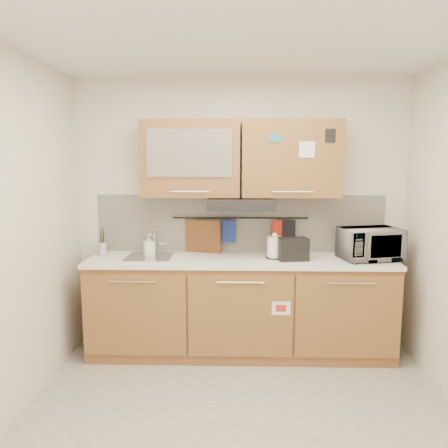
{
  "coord_description": "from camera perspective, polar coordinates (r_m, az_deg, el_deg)",
  "views": [
    {
      "loc": [
        -0.05,
        -2.76,
        1.82
      ],
      "look_at": [
        -0.15,
        1.05,
        1.26
      ],
      "focal_mm": 35.0,
      "sensor_mm": 36.0,
      "label": 1
    }
  ],
  "objects": [
    {
      "name": "soap_bottle",
      "position": [
        4.21,
        -9.79,
        -2.69
      ],
      "size": [
        0.12,
        0.12,
        0.2
      ],
      "primitive_type": "imported",
      "rotation": [
        0.0,
        0.0,
        0.37
      ],
      "color": "#999999",
      "rests_on": "countertop"
    },
    {
      "name": "base_cabinet",
      "position": [
        4.2,
        2.12,
        -11.32
      ],
      "size": [
        2.8,
        0.64,
        0.88
      ],
      "color": "#9C6837",
      "rests_on": "floor"
    },
    {
      "name": "cutting_board",
      "position": [
        4.28,
        -2.77,
        -2.4
      ],
      "size": [
        0.35,
        0.12,
        0.44
      ],
      "primitive_type": "cube",
      "rotation": [
        0.0,
        0.0,
        -0.26
      ],
      "color": "brown",
      "rests_on": "utensil_rail"
    },
    {
      "name": "countertop",
      "position": [
        4.06,
        2.15,
        -4.75
      ],
      "size": [
        2.82,
        0.62,
        0.04
      ],
      "primitive_type": "cube",
      "color": "white",
      "rests_on": "base_cabinet"
    },
    {
      "name": "toaster",
      "position": [
        4.0,
        8.98,
        -3.22
      ],
      "size": [
        0.29,
        0.19,
        0.2
      ],
      "rotation": [
        0.0,
        0.0,
        0.13
      ],
      "color": "black",
      "rests_on": "countertop"
    },
    {
      "name": "floor",
      "position": [
        3.31,
        2.29,
        -25.04
      ],
      "size": [
        3.2,
        3.2,
        0.0
      ],
      "primitive_type": "plane",
      "color": "#9E9993",
      "rests_on": "ground"
    },
    {
      "name": "kettle",
      "position": [
        4.06,
        6.62,
        -3.14
      ],
      "size": [
        0.17,
        0.15,
        0.24
      ],
      "rotation": [
        0.0,
        0.0,
        0.13
      ],
      "color": "white",
      "rests_on": "countertop"
    },
    {
      "name": "range_hood",
      "position": [
        4.03,
        2.19,
        2.67
      ],
      "size": [
        0.6,
        0.46,
        0.1
      ],
      "primitive_type": "cube",
      "color": "black",
      "rests_on": "upper_cabinets"
    },
    {
      "name": "backsplash",
      "position": [
        4.29,
        2.13,
        0.06
      ],
      "size": [
        2.8,
        0.02,
        0.56
      ],
      "primitive_type": "cube",
      "color": "silver",
      "rests_on": "countertop"
    },
    {
      "name": "dark_pouch",
      "position": [
        4.28,
        8.45,
        -0.86
      ],
      "size": [
        0.13,
        0.04,
        0.2
      ],
      "primitive_type": "cube",
      "rotation": [
        0.0,
        0.0,
        -0.03
      ],
      "color": "black",
      "rests_on": "utensil_rail"
    },
    {
      "name": "sink",
      "position": [
        4.15,
        -9.69,
        -4.23
      ],
      "size": [
        0.42,
        0.4,
        0.26
      ],
      "color": "silver",
      "rests_on": "countertop"
    },
    {
      "name": "ceiling",
      "position": [
        2.87,
        2.63,
        24.12
      ],
      "size": [
        3.2,
        3.2,
        0.0
      ],
      "primitive_type": "plane",
      "rotation": [
        3.14,
        0.0,
        0.0
      ],
      "color": "white",
      "rests_on": "wall_back"
    },
    {
      "name": "microwave",
      "position": [
        4.19,
        18.54,
        -2.48
      ],
      "size": [
        0.59,
        0.47,
        0.29
      ],
      "primitive_type": "imported",
      "rotation": [
        0.0,
        0.0,
        0.25
      ],
      "color": "#999999",
      "rests_on": "countertop"
    },
    {
      "name": "utensil_crock",
      "position": [
        4.29,
        -15.51,
        -3.1
      ],
      "size": [
        0.11,
        0.11,
        0.27
      ],
      "rotation": [
        0.0,
        0.0,
        -0.07
      ],
      "color": "silver",
      "rests_on": "countertop"
    },
    {
      "name": "utensil_rail",
      "position": [
        4.25,
        2.14,
        0.79
      ],
      "size": [
        1.3,
        0.02,
        0.02
      ],
      "primitive_type": "cylinder",
      "rotation": [
        0.0,
        1.57,
        0.0
      ],
      "color": "black",
      "rests_on": "backsplash"
    },
    {
      "name": "oven_mitt",
      "position": [
        4.25,
        0.61,
        -0.95
      ],
      "size": [
        0.13,
        0.03,
        0.22
      ],
      "primitive_type": "cube",
      "rotation": [
        0.0,
        0.0,
        -0.02
      ],
      "color": "navy",
      "rests_on": "utensil_rail"
    },
    {
      "name": "wall_back",
      "position": [
        4.29,
        2.14,
        1.41
      ],
      "size": [
        3.2,
        0.0,
        3.2
      ],
      "primitive_type": "plane",
      "rotation": [
        1.57,
        0.0,
        0.0
      ],
      "color": "silver",
      "rests_on": "ground"
    },
    {
      "name": "pot_holder",
      "position": [
        4.27,
        7.22,
        -0.72
      ],
      "size": [
        0.15,
        0.06,
        0.18
      ],
      "primitive_type": "cube",
      "rotation": [
        0.0,
        0.0,
        0.25
      ],
      "color": "red",
      "rests_on": "utensil_rail"
    },
    {
      "name": "upper_cabinets",
      "position": [
        4.08,
        2.14,
        8.51
      ],
      "size": [
        1.82,
        0.37,
        0.7
      ],
      "color": "#9C6837",
      "rests_on": "wall_back"
    }
  ]
}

